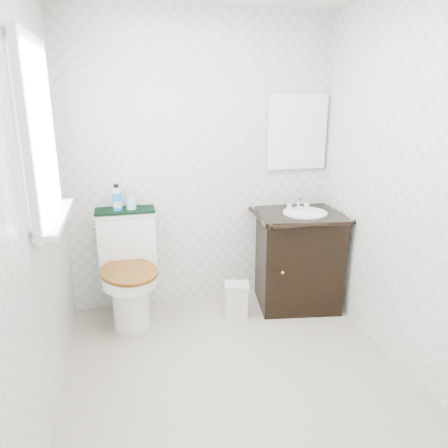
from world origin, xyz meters
name	(u,v)px	position (x,y,z in m)	size (l,w,h in m)	color
floor	(238,378)	(0.00, 0.00, 0.00)	(2.40, 2.40, 0.00)	#BCB498
wall_back	(202,164)	(0.00, 1.20, 1.20)	(2.40, 2.40, 0.00)	silver
wall_front	(340,285)	(0.00, -1.20, 1.20)	(2.40, 2.40, 0.00)	silver
wall_left	(32,209)	(-1.10, 0.00, 1.20)	(2.40, 2.40, 0.00)	silver
wall_right	(410,188)	(1.10, 0.00, 1.20)	(2.40, 2.40, 0.00)	silver
window	(38,135)	(-1.07, 0.25, 1.55)	(0.02, 0.70, 0.90)	white
mirror	(297,132)	(0.82, 1.18, 1.45)	(0.50, 0.02, 0.60)	silver
toilet	(129,275)	(-0.64, 0.96, 0.38)	(0.51, 0.68, 0.87)	white
vanity	(298,257)	(0.77, 0.90, 0.43)	(0.77, 0.68, 0.92)	black
trash_bin	(237,299)	(0.20, 0.80, 0.15)	(0.23, 0.20, 0.29)	silver
towel	(125,210)	(-0.64, 1.09, 0.88)	(0.46, 0.22, 0.02)	black
mouthwash_bottle	(117,198)	(-0.69, 1.08, 0.98)	(0.07, 0.07, 0.21)	blue
cup	(131,203)	(-0.59, 1.09, 0.93)	(0.08, 0.08, 0.10)	#8BC1E3
soap_bar	(293,208)	(0.74, 1.01, 0.83)	(0.08, 0.05, 0.02)	teal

